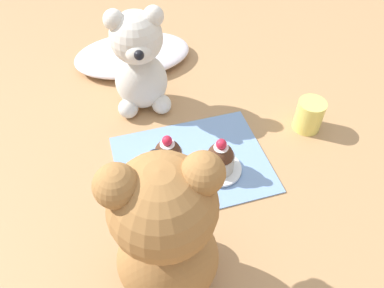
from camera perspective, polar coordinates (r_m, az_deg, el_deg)
The scene contains 9 objects.
ground_plane at distance 0.70m, azimuth 0.00°, elevation -3.09°, with size 4.00×4.00×0.00m, color tan.
knitted_placemat at distance 0.70m, azimuth 0.00°, elevation -2.93°, with size 0.28×0.22×0.01m, color #7A9ED1.
tulle_cloth at distance 0.95m, azimuth -9.03°, elevation 13.36°, with size 0.28×0.19×0.04m, color silver.
teddy_bear_cream at distance 0.76m, azimuth -8.04°, elevation 12.17°, with size 0.12×0.12×0.22m.
teddy_bear_tan at distance 0.47m, azimuth -4.01°, elevation -13.75°, with size 0.15×0.15×0.27m.
cupcake_near_cream_bear at distance 0.68m, azimuth -3.68°, elevation -1.49°, with size 0.05×0.05×0.07m.
saucer_plate at distance 0.69m, azimuth 4.17°, elevation -3.76°, with size 0.08×0.08×0.01m, color silver.
cupcake_near_tan_bear at distance 0.66m, azimuth 4.31°, elevation -2.15°, with size 0.05×0.05×0.07m.
juice_glass at distance 0.78m, azimuth 17.43°, elevation 4.20°, with size 0.06×0.06×0.07m, color #EADB66.
Camera 1 is at (-0.13, -0.43, 0.54)m, focal length 35.00 mm.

